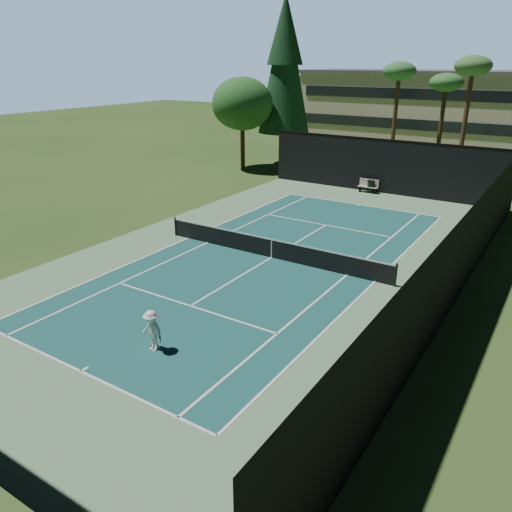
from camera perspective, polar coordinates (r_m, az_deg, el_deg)
The scene contains 18 objects.
ground at distance 25.38m, azimuth 1.77°, elevation -0.21°, with size 160.00×160.00×0.00m, color #2F4B1C.
apron_slab at distance 25.37m, azimuth 1.77°, elevation -0.20°, with size 18.00×32.00×0.01m, color #648C62.
court_surface at distance 25.37m, azimuth 1.77°, elevation -0.18°, with size 10.97×23.77×0.01m, color #195350.
court_lines at distance 25.37m, azimuth 1.77°, elevation -0.17°, with size 11.07×23.87×0.01m.
tennis_net at distance 25.18m, azimuth 1.79°, elevation 0.97°, with size 12.90×0.10×1.10m.
fence at distance 24.76m, azimuth 1.90°, elevation 4.16°, with size 18.04×32.05×4.03m.
player at distance 17.57m, azimuth -11.80°, elevation -8.37°, with size 0.97×0.56×1.51m, color white.
tennis_ball_b at distance 27.50m, azimuth -1.85°, elevation 1.60°, with size 0.06×0.06×0.06m, color #C4D530.
tennis_ball_c at distance 28.47m, azimuth 8.63°, elevation 2.06°, with size 0.06×0.06×0.06m, color #D4E233.
tennis_ball_d at distance 32.09m, azimuth -4.51°, elevation 4.48°, with size 0.07×0.07×0.07m, color #C7DA31.
park_bench at distance 39.09m, azimuth 12.73°, elevation 7.88°, with size 1.50×0.45×1.02m.
trash_bin at distance 39.05m, azimuth 12.98°, elevation 7.74°, with size 0.56×0.56×0.95m.
pine_tree at distance 48.64m, azimuth 3.32°, elevation 21.62°, with size 4.80×4.80×15.00m.
palm_a at distance 46.46m, azimuth 16.02°, elevation 19.22°, with size 2.80×2.80×9.32m.
palm_b at distance 47.49m, azimuth 20.89°, elevation 17.70°, with size 2.80×2.80×8.42m.
palm_c at distance 44.01m, azimuth 23.50°, elevation 18.80°, with size 2.80×2.80×9.77m.
decid_tree_c at distance 46.45m, azimuth -1.58°, elevation 16.98°, with size 5.44×5.44×8.09m.
campus_building at distance 67.52m, azimuth 23.25°, elevation 15.40°, with size 40.50×12.50×8.30m.
Camera 1 is at (12.12, -20.24, 9.34)m, focal length 35.00 mm.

